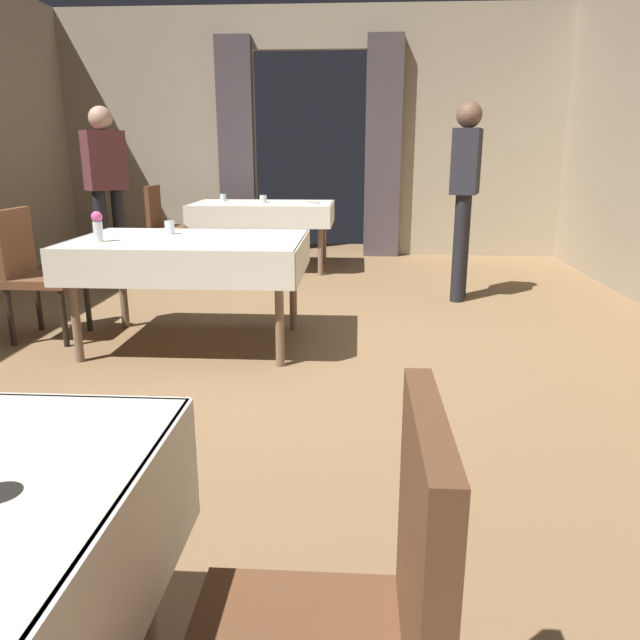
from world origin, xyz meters
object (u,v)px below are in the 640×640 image
(chair_near_right, at_px, (350,634))
(glass_far_b, at_px, (223,197))
(glass_far_a, at_px, (263,199))
(dining_table_mid, at_px, (190,250))
(flower_vase_mid, at_px, (97,225))
(glass_mid_b, at_px, (170,228))
(plate_far_c, at_px, (312,203))
(chair_far_left, at_px, (164,222))
(dining_table_far, at_px, (263,210))
(chair_mid_left, at_px, (34,268))
(person_diner_standing_aside, at_px, (465,185))
(person_waiter_by_doorway, at_px, (106,182))

(chair_near_right, xyz_separation_m, glass_far_b, (-1.57, 6.19, 0.28))
(glass_far_a, bearing_deg, dining_table_mid, -91.33)
(flower_vase_mid, distance_m, glass_mid_b, 0.52)
(flower_vase_mid, relative_size, plate_far_c, 1.08)
(chair_far_left, bearing_deg, dining_table_mid, -69.16)
(glass_mid_b, bearing_deg, glass_far_a, 84.53)
(dining_table_mid, bearing_deg, glass_far_a, 88.67)
(dining_table_far, xyz_separation_m, chair_mid_left, (-1.21, -2.76, -0.15))
(dining_table_far, relative_size, flower_vase_mid, 8.02)
(chair_near_right, distance_m, glass_far_a, 6.06)
(person_diner_standing_aside, bearing_deg, chair_mid_left, -156.52)
(glass_far_a, distance_m, person_waiter_by_doorway, 1.71)
(flower_vase_mid, xyz_separation_m, person_diner_standing_aside, (2.60, 1.68, 0.17))
(flower_vase_mid, bearing_deg, glass_mid_b, 47.56)
(glass_mid_b, xyz_separation_m, glass_far_b, (-0.25, 2.87, -0.01))
(chair_near_right, height_order, glass_far_b, chair_near_right)
(chair_mid_left, relative_size, chair_far_left, 1.00)
(chair_near_right, bearing_deg, glass_far_a, 100.13)
(plate_far_c, bearing_deg, glass_far_b, 167.50)
(flower_vase_mid, distance_m, person_waiter_by_doorway, 2.16)
(dining_table_mid, height_order, chair_mid_left, chair_mid_left)
(flower_vase_mid, xyz_separation_m, glass_mid_b, (0.35, 0.38, -0.06))
(glass_far_b, distance_m, plate_far_c, 1.08)
(glass_mid_b, height_order, plate_far_c, glass_mid_b)
(chair_near_right, relative_size, person_waiter_by_doorway, 0.54)
(glass_mid_b, relative_size, glass_far_a, 1.10)
(chair_mid_left, relative_size, plate_far_c, 5.10)
(flower_vase_mid, height_order, glass_far_b, flower_vase_mid)
(chair_mid_left, xyz_separation_m, plate_far_c, (1.77, 2.73, 0.24))
(glass_far_a, relative_size, person_waiter_by_doorway, 0.05)
(flower_vase_mid, height_order, glass_mid_b, flower_vase_mid)
(chair_far_left, distance_m, flower_vase_mid, 3.20)
(glass_far_b, xyz_separation_m, person_waiter_by_doorway, (-0.86, -1.23, 0.23))
(chair_near_right, xyz_separation_m, chair_mid_left, (-2.29, 3.22, 0.00))
(dining_table_mid, distance_m, chair_mid_left, 1.17)
(person_waiter_by_doorway, bearing_deg, chair_mid_left, -85.40)
(dining_table_mid, xyz_separation_m, glass_mid_b, (-0.19, 0.18, 0.13))
(glass_mid_b, height_order, glass_far_b, glass_mid_b)
(plate_far_c, bearing_deg, dining_table_far, 176.86)
(chair_far_left, bearing_deg, plate_far_c, -3.74)
(person_diner_standing_aside, bearing_deg, flower_vase_mid, -147.04)
(chair_near_right, relative_size, glass_far_b, 11.27)
(chair_mid_left, distance_m, person_waiter_by_doorway, 1.81)
(person_waiter_by_doorway, bearing_deg, dining_table_far, 37.29)
(chair_near_right, bearing_deg, chair_far_left, 110.30)
(flower_vase_mid, bearing_deg, glass_far_a, 78.72)
(dining_table_mid, distance_m, glass_far_a, 2.83)
(flower_vase_mid, relative_size, glass_mid_b, 2.07)
(person_waiter_by_doorway, bearing_deg, chair_far_left, 80.79)
(dining_table_mid, relative_size, dining_table_far, 0.98)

